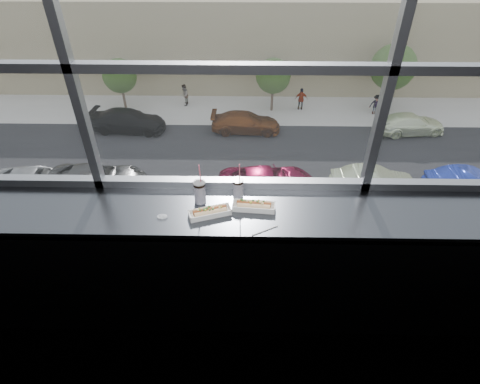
{
  "coord_description": "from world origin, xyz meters",
  "views": [
    {
      "loc": [
        0.11,
        -0.8,
        2.77
      ],
      "look_at": [
        0.07,
        1.23,
        1.25
      ],
      "focal_mm": 28.0,
      "sensor_mm": 36.0,
      "label": 1
    }
  ],
  "objects_px": {
    "car_near_d": "(375,179)",
    "pedestrian_d": "(376,103)",
    "car_near_c": "(268,178)",
    "car_near_e": "(472,180)",
    "wrapper": "(162,216)",
    "tree_right": "(393,67)",
    "hotdog_tray_right": "(254,206)",
    "soda_cup_right": "(238,187)",
    "car_near_b": "(95,176)",
    "soda_cup_left": "(200,191)",
    "car_far_c": "(411,121)",
    "tree_center": "(273,76)",
    "pedestrian_c": "(301,97)",
    "tree_left": "(120,76)",
    "car_far_a": "(128,117)",
    "car_near_a": "(34,177)",
    "hotdog_tray_left": "(210,212)",
    "loose_straw": "(265,230)",
    "pedestrian_a": "(184,93)"
  },
  "relations": [
    {
      "from": "car_near_d",
      "to": "pedestrian_c",
      "type": "height_order",
      "value": "pedestrian_c"
    },
    {
      "from": "car_near_a",
      "to": "car_near_c",
      "type": "distance_m",
      "value": 14.09
    },
    {
      "from": "tree_left",
      "to": "tree_right",
      "type": "relative_size",
      "value": 0.77
    },
    {
      "from": "loose_straw",
      "to": "pedestrian_c",
      "type": "relative_size",
      "value": 0.09
    },
    {
      "from": "car_near_b",
      "to": "car_near_a",
      "type": "xyz_separation_m",
      "value": [
        -3.77,
        0.0,
        -0.13
      ]
    },
    {
      "from": "hotdog_tray_left",
      "to": "car_near_d",
      "type": "bearing_deg",
      "value": 45.73
    },
    {
      "from": "hotdog_tray_left",
      "to": "hotdog_tray_right",
      "type": "bearing_deg",
      "value": -5.19
    },
    {
      "from": "car_far_c",
      "to": "car_near_d",
      "type": "xyz_separation_m",
      "value": [
        -4.92,
        -8.0,
        0.09
      ]
    },
    {
      "from": "car_near_c",
      "to": "car_near_e",
      "type": "bearing_deg",
      "value": -95.12
    },
    {
      "from": "pedestrian_c",
      "to": "tree_center",
      "type": "bearing_deg",
      "value": 5.01
    },
    {
      "from": "pedestrian_d",
      "to": "tree_center",
      "type": "xyz_separation_m",
      "value": [
        -8.7,
        0.59,
        1.98
      ]
    },
    {
      "from": "car_near_d",
      "to": "pedestrian_d",
      "type": "bearing_deg",
      "value": -14.58
    },
    {
      "from": "soda_cup_left",
      "to": "car_far_c",
      "type": "xyz_separation_m",
      "value": [
        12.89,
        24.19,
        -11.12
      ]
    },
    {
      "from": "car_near_c",
      "to": "pedestrian_a",
      "type": "bearing_deg",
      "value": 22.64
    },
    {
      "from": "tree_center",
      "to": "pedestrian_c",
      "type": "bearing_deg",
      "value": 5.01
    },
    {
      "from": "soda_cup_left",
      "to": "car_near_c",
      "type": "distance_m",
      "value": 19.68
    },
    {
      "from": "tree_left",
      "to": "soda_cup_left",
      "type": "bearing_deg",
      "value": -70.11
    },
    {
      "from": "soda_cup_right",
      "to": "car_near_a",
      "type": "height_order",
      "value": "soda_cup_right"
    },
    {
      "from": "car_near_b",
      "to": "pedestrian_d",
      "type": "height_order",
      "value": "car_near_b"
    },
    {
      "from": "soda_cup_right",
      "to": "car_near_b",
      "type": "relative_size",
      "value": 0.05
    },
    {
      "from": "loose_straw",
      "to": "car_far_a",
      "type": "xyz_separation_m",
      "value": [
        -9.27,
        24.5,
        -10.94
      ]
    },
    {
      "from": "hotdog_tray_right",
      "to": "car_near_b",
      "type": "height_order",
      "value": "hotdog_tray_right"
    },
    {
      "from": "car_near_d",
      "to": "tree_center",
      "type": "distance_m",
      "value": 13.33
    },
    {
      "from": "car_near_e",
      "to": "tree_left",
      "type": "distance_m",
      "value": 26.74
    },
    {
      "from": "pedestrian_c",
      "to": "tree_center",
      "type": "xyz_separation_m",
      "value": [
        -2.51,
        -0.22,
        1.87
      ]
    },
    {
      "from": "car_far_a",
      "to": "car_near_a",
      "type": "relative_size",
      "value": 1.14
    },
    {
      "from": "soda_cup_right",
      "to": "tree_center",
      "type": "relative_size",
      "value": 0.07
    },
    {
      "from": "car_far_a",
      "to": "car_near_e",
      "type": "relative_size",
      "value": 1.0
    },
    {
      "from": "car_near_a",
      "to": "hotdog_tray_right",
      "type": "bearing_deg",
      "value": -147.97
    },
    {
      "from": "pedestrian_c",
      "to": "tree_right",
      "type": "distance_m",
      "value": 7.57
    },
    {
      "from": "car_near_d",
      "to": "tree_left",
      "type": "xyz_separation_m",
      "value": [
        -18.17,
        12.0,
        1.8
      ]
    },
    {
      "from": "hotdog_tray_left",
      "to": "wrapper",
      "type": "height_order",
      "value": "hotdog_tray_left"
    },
    {
      "from": "loose_straw",
      "to": "wrapper",
      "type": "height_order",
      "value": "wrapper"
    },
    {
      "from": "hotdog_tray_left",
      "to": "car_near_b",
      "type": "distance_m",
      "value": 21.54
    },
    {
      "from": "car_far_a",
      "to": "car_near_b",
      "type": "xyz_separation_m",
      "value": [
        0.15,
        -8.0,
        -0.0
      ]
    },
    {
      "from": "car_near_c",
      "to": "car_near_d",
      "type": "bearing_deg",
      "value": -95.12
    },
    {
      "from": "car_far_c",
      "to": "tree_center",
      "type": "xyz_separation_m",
      "value": [
        -10.4,
        4.0,
        1.97
      ]
    },
    {
      "from": "soda_cup_right",
      "to": "car_far_c",
      "type": "relative_size",
      "value": 0.05
    },
    {
      "from": "pedestrian_c",
      "to": "tree_left",
      "type": "relative_size",
      "value": 0.52
    },
    {
      "from": "car_far_a",
      "to": "pedestrian_c",
      "type": "relative_size",
      "value": 2.94
    },
    {
      "from": "tree_center",
      "to": "soda_cup_left",
      "type": "bearing_deg",
      "value": -95.04
    },
    {
      "from": "pedestrian_d",
      "to": "hotdog_tray_right",
      "type": "bearing_deg",
      "value": -111.32
    },
    {
      "from": "car_far_a",
      "to": "car_far_c",
      "type": "xyz_separation_m",
      "value": [
        21.71,
        0.0,
        -0.09
      ]
    },
    {
      "from": "hotdog_tray_right",
      "to": "pedestrian_d",
      "type": "relative_size",
      "value": 0.15
    },
    {
      "from": "wrapper",
      "to": "tree_right",
      "type": "xyz_separation_m",
      "value": [
        12.33,
        28.38,
        -8.28
      ]
    },
    {
      "from": "car_far_c",
      "to": "car_near_c",
      "type": "relative_size",
      "value": 0.94
    },
    {
      "from": "car_near_a",
      "to": "tree_right",
      "type": "distance_m",
      "value": 27.45
    },
    {
      "from": "wrapper",
      "to": "tree_left",
      "type": "bearing_deg",
      "value": 109.34
    },
    {
      "from": "hotdog_tray_right",
      "to": "tree_center",
      "type": "relative_size",
      "value": 0.07
    },
    {
      "from": "car_far_a",
      "to": "car_near_a",
      "type": "xyz_separation_m",
      "value": [
        -3.63,
        -8.0,
        -0.13
      ]
    }
  ]
}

